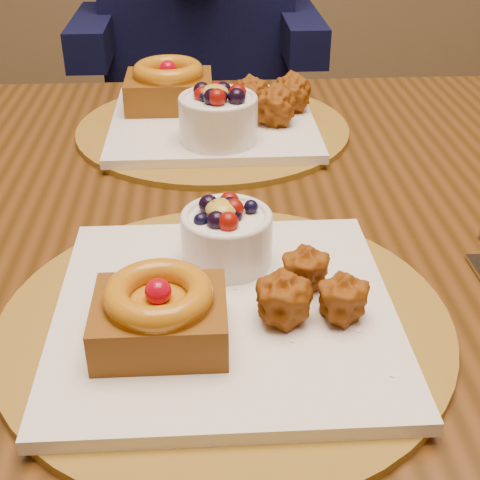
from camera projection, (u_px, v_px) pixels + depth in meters
name	position (u px, v px, depth m)	size (l,w,h in m)	color
dining_table	(219.00, 261.00, 0.79)	(1.60, 0.90, 0.76)	#37200A
place_setting_near	(222.00, 300.00, 0.56)	(0.38, 0.38, 0.08)	brown
place_setting_far	(210.00, 112.00, 0.92)	(0.38, 0.38, 0.09)	brown
chair_far	(196.00, 156.00, 1.62)	(0.44, 0.44, 0.81)	black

